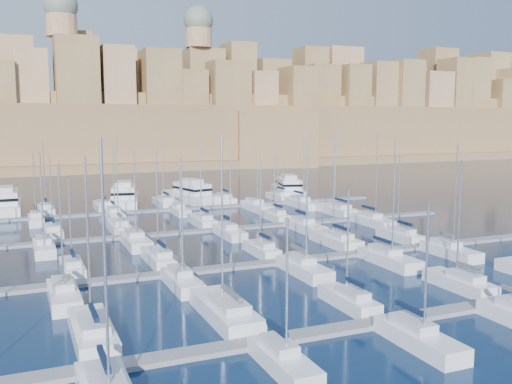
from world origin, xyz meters
name	(u,v)px	position (x,y,z in m)	size (l,w,h in m)	color
ground	(238,244)	(0.00, 0.00, 0.00)	(600.00, 600.00, 0.00)	black
pontoon_near	(382,322)	(0.00, -34.00, 0.20)	(84.00, 2.00, 0.40)	slate
pontoon_mid_near	(274,262)	(0.00, -12.00, 0.20)	(84.00, 2.00, 0.40)	slate
pontoon_mid_far	(215,230)	(0.00, 10.00, 0.20)	(84.00, 2.00, 0.40)	slate
pontoon_far	(178,209)	(0.00, 32.00, 0.20)	(84.00, 2.00, 0.40)	slate
sailboat_1	(92,332)	(-23.23, -28.17, 0.76)	(2.97, 9.90, 14.93)	white
sailboat_2	(225,311)	(-11.93, -27.69, 0.78)	(3.26, 10.88, 16.36)	white
sailboat_3	(349,300)	(-0.27, -29.24, 0.71)	(2.32, 7.73, 11.26)	white
sailboat_4	(460,283)	(13.22, -28.84, 0.74)	(2.56, 8.53, 13.59)	white
sailboat_8	(283,361)	(-11.65, -38.78, 0.71)	(2.33, 7.77, 11.23)	white
sailboat_9	(419,338)	(-0.30, -39.17, 0.72)	(2.57, 8.56, 11.59)	white
sailboat_13	(72,268)	(-22.84, -7.21, 0.71)	(2.34, 7.79, 11.20)	white
sailboat_14	(159,258)	(-12.75, -6.60, 0.75)	(2.71, 9.02, 14.31)	white
sailboat_15	(262,250)	(0.44, -7.28, 0.72)	(2.29, 7.63, 12.55)	white
sailboat_16	(336,240)	(12.06, -6.12, 0.76)	(3.00, 10.00, 15.56)	white
sailboat_17	(400,236)	(22.21, -6.97, 0.72)	(2.48, 8.27, 12.45)	white
sailboat_19	(64,295)	(-24.54, -17.35, 0.74)	(2.68, 8.93, 13.68)	white
sailboat_20	(182,281)	(-12.89, -17.11, 0.74)	(2.53, 8.44, 13.96)	white
sailboat_21	(304,268)	(1.13, -17.47, 0.73)	(2.75, 9.17, 12.07)	white
sailboat_22	(389,259)	(12.54, -17.66, 0.76)	(2.87, 9.56, 15.24)	white
sailboat_23	(450,251)	(22.13, -17.32, 0.75)	(2.66, 8.87, 14.62)	white
sailboat_25	(53,232)	(-23.54, 15.19, 0.73)	(2.58, 8.61, 12.45)	white
sailboat_26	(119,227)	(-13.83, 15.47, 0.76)	(2.75, 9.16, 15.31)	white
sailboat_27	(202,221)	(-0.37, 15.33, 0.75)	(2.66, 8.88, 14.45)	white
sailboat_28	(276,216)	(12.66, 14.83, 0.72)	(2.36, 7.86, 12.37)	white
sailboat_29	(337,210)	(25.64, 16.29, 0.78)	(3.25, 10.83, 16.63)	white
sailboat_31	(44,248)	(-25.28, 4.84, 0.74)	(2.56, 8.54, 13.56)	white
sailboat_32	(136,241)	(-13.48, 4.28, 0.75)	(2.90, 9.68, 13.56)	white
sailboat_33	(229,232)	(0.50, 4.89, 0.74)	(2.53, 8.45, 13.88)	white
sailboat_34	(305,227)	(12.85, 4.38, 0.75)	(2.84, 9.47, 14.08)	white
sailboat_35	(373,221)	(25.40, 4.29, 0.76)	(2.90, 9.65, 15.35)	white
sailboat_37	(46,210)	(-23.42, 37.36, 0.74)	(2.68, 8.94, 13.71)	white
sailboat_38	(103,207)	(-13.17, 37.35, 0.74)	(2.67, 8.92, 13.30)	white
sailboat_39	(165,203)	(-1.14, 37.75, 0.75)	(2.92, 9.74, 13.67)	white
sailboat_40	(223,199)	(11.13, 37.78, 0.75)	(2.94, 9.80, 13.69)	white
sailboat_41	(279,197)	(23.66, 36.99, 0.72)	(2.46, 8.19, 12.47)	white
sailboat_43	(36,220)	(-25.48, 27.15, 0.72)	(2.37, 7.92, 12.30)	white
sailboat_44	(114,215)	(-12.73, 26.88, 0.73)	(2.53, 8.45, 13.53)	white
sailboat_45	(179,211)	(-0.95, 27.29, 0.70)	(2.29, 7.62, 10.69)	white
sailboat_46	(256,206)	(13.82, 26.18, 0.74)	(2.96, 9.88, 12.92)	white
sailboat_47	(302,203)	(23.62, 26.01, 0.76)	(3.07, 10.22, 15.29)	white
motor_yacht_a	(6,203)	(-30.26, 41.98, 1.73)	(5.64, 17.75, 5.25)	white
motor_yacht_b	(124,197)	(-8.33, 41.98, 1.73)	(8.85, 18.35, 5.25)	white
motor_yacht_c	(191,194)	(5.38, 41.34, 1.73)	(8.51, 17.00, 5.25)	white
motor_yacht_d	(288,189)	(28.10, 41.43, 1.73)	(8.95, 17.19, 5.25)	white
fortified_city	(92,125)	(-0.19, 155.26, 14.74)	(460.00, 108.95, 59.52)	brown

